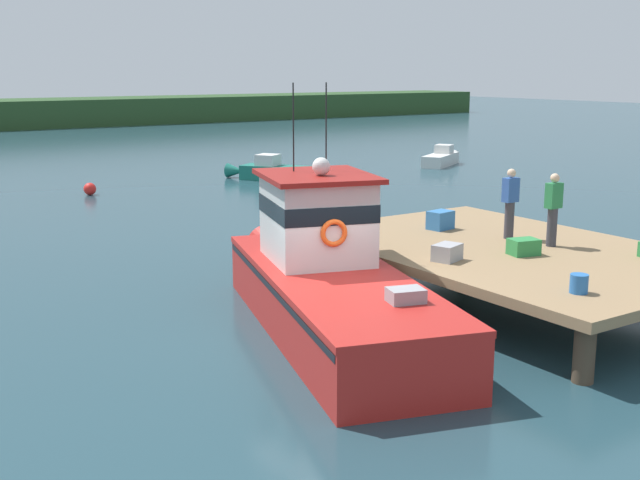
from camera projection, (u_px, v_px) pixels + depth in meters
ground_plane at (332, 338)px, 15.36m from camera, size 200.00×200.00×0.00m
dock at (510, 253)px, 17.75m from camera, size 6.00×9.00×1.20m
main_fishing_boat at (326, 277)px, 15.96m from camera, size 4.77×9.90×4.80m
crate_stack_near_edge at (440, 220)px, 19.68m from camera, size 0.66×0.53×0.45m
crate_stack_mid_dock at (524, 247)px, 16.97m from camera, size 0.69×0.57×0.34m
crate_single_by_cleat at (447, 252)px, 16.47m from camera, size 0.71×0.61×0.34m
bait_bucket at (579, 284)px, 14.07m from camera, size 0.32×0.32×0.34m
deckhand_by_the_boat at (553, 208)px, 17.66m from camera, size 0.36×0.22×1.63m
deckhand_further_back at (510, 202)px, 18.48m from camera, size 0.36×0.22×1.63m
moored_boat_far_right at (274, 171)px, 37.09m from camera, size 3.34×4.41×1.19m
moored_boat_outer_mooring at (442, 158)px, 42.97m from camera, size 4.03×2.83×1.06m
mooring_buoy_outer at (359, 210)px, 28.15m from camera, size 0.40×0.40×0.40m
mooring_buoy_inshore at (90, 189)px, 32.74m from camera, size 0.51×0.51×0.51m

